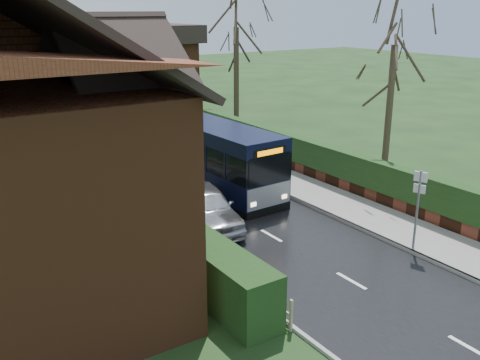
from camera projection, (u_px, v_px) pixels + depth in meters
ground at (308, 257)px, 17.65m from camera, size 140.00×140.00×0.00m
road at (171, 179)px, 25.56m from camera, size 6.00×100.00×0.02m
pavement at (244, 164)px, 27.78m from camera, size 2.50×100.00×0.14m
kerb_right at (225, 168)px, 27.15m from camera, size 0.12×100.00×0.14m
kerb_left at (110, 190)px, 23.94m from camera, size 0.12×100.00×0.10m
front_hedge at (136, 212)px, 19.30m from camera, size 1.20×16.00×1.60m
picket_fence at (155, 217)px, 19.81m from camera, size 0.10×16.00×0.90m
right_wall_hedge at (269, 142)px, 28.31m from camera, size 0.60×50.00×1.80m
bus at (202, 153)px, 24.48m from camera, size 2.67×9.95×2.99m
car_silver at (205, 207)px, 19.92m from camera, size 2.62×4.79×1.55m
car_green at (173, 220)px, 19.10m from camera, size 3.33×4.52×1.22m
car_distant at (47, 88)px, 49.46m from camera, size 1.54×4.06×1.32m
bus_stop_sign at (418, 199)px, 17.44m from camera, size 0.21×0.42×2.86m
tree_right_near at (396, 34)px, 23.07m from camera, size 4.17×4.17×9.01m
tree_right_far at (236, 20)px, 34.45m from camera, size 4.89×4.89×9.44m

